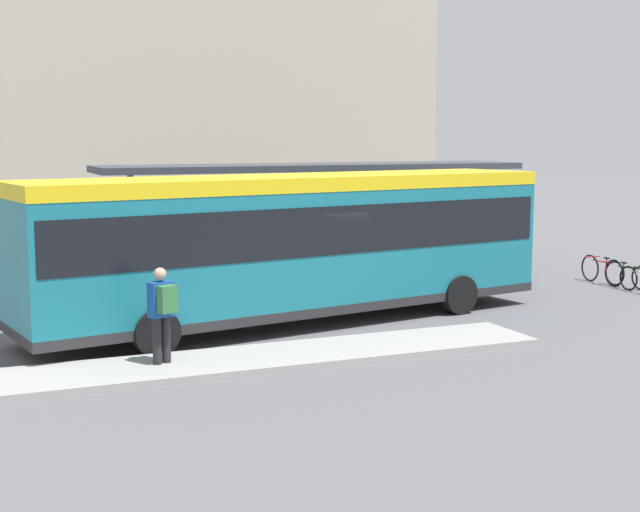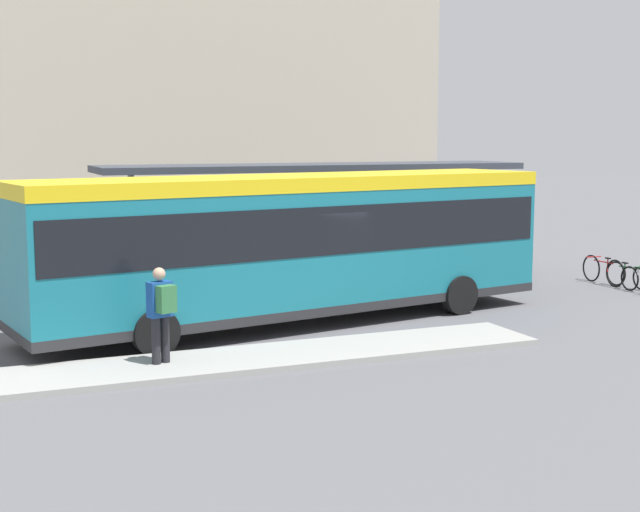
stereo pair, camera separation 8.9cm
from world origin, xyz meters
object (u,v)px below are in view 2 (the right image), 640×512
bicycle_green (629,275)px  potted_planter_far_side (516,256)px  city_bus (295,238)px  pedestrian_waiting (161,309)px  bicycle_red (603,270)px  potted_planter_near_shelter (381,268)px

bicycle_green → potted_planter_far_side: 3.11m
bicycle_green → potted_planter_far_side: (-2.08, 2.28, 0.35)m
city_bus → bicycle_green: bearing=-5.3°
pedestrian_waiting → potted_planter_far_side: size_ratio=1.26×
city_bus → potted_planter_far_side: size_ratio=9.11×
potted_planter_far_side → bicycle_green: bearing=-47.5°
bicycle_red → pedestrian_waiting: bearing=110.8°
potted_planter_far_side → city_bus: bearing=-158.7°
bicycle_green → potted_planter_far_side: bearing=-144.5°
pedestrian_waiting → bicycle_green: 14.13m
city_bus → pedestrian_waiting: bearing=-151.4°
bicycle_red → potted_planter_near_shelter: (-6.24, 1.31, 0.25)m
pedestrian_waiting → potted_planter_far_side: (11.53, 5.96, -0.40)m
bicycle_red → potted_planter_far_side: 2.40m
bicycle_green → potted_planter_near_shelter: size_ratio=1.29×
pedestrian_waiting → potted_planter_near_shelter: 9.20m
potted_planter_near_shelter → bicycle_green: bearing=-18.0°
city_bus → pedestrian_waiting: city_bus is taller
city_bus → potted_planter_far_side: bearing=11.3°
city_bus → potted_planter_far_side: city_bus is taller
potted_planter_near_shelter → potted_planter_far_side: size_ratio=0.91×
city_bus → potted_planter_near_shelter: (3.56, 2.92, -1.26)m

